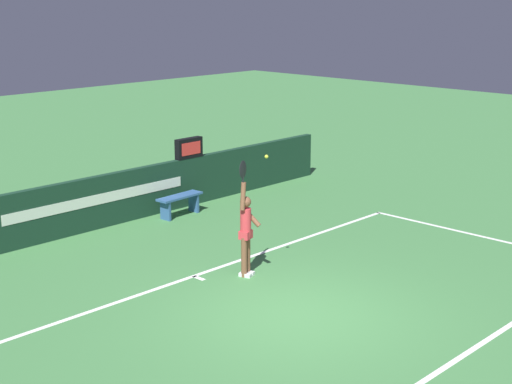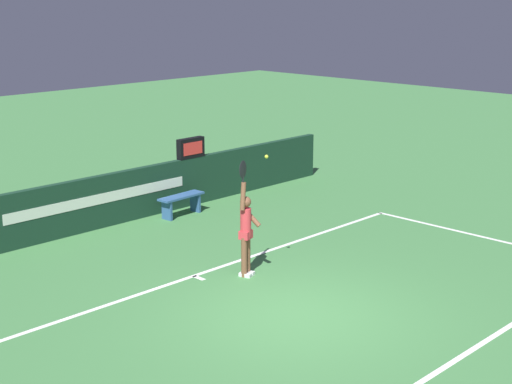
# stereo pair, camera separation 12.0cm
# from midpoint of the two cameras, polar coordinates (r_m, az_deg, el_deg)

# --- Properties ---
(ground_plane) EXTENTS (60.00, 60.00, 0.00)m
(ground_plane) POSITION_cam_midpoint_polar(r_m,az_deg,el_deg) (13.32, 3.41, -9.03)
(ground_plane) COLOR #428045
(court_lines) EXTENTS (12.40, 5.56, 0.00)m
(court_lines) POSITION_cam_midpoint_polar(r_m,az_deg,el_deg) (13.31, 3.46, -9.04)
(court_lines) COLOR white
(court_lines) RESTS_ON ground
(back_wall) EXTENTS (16.22, 0.17, 1.23)m
(back_wall) POSITION_cam_midpoint_polar(r_m,az_deg,el_deg) (17.92, -12.79, -1.07)
(back_wall) COLOR #163626
(back_wall) RESTS_ON ground
(speed_display) EXTENTS (0.79, 0.19, 0.51)m
(speed_display) POSITION_cam_midpoint_polar(r_m,az_deg,el_deg) (19.70, -4.65, 3.25)
(speed_display) COLOR black
(speed_display) RESTS_ON back_wall
(tennis_player) EXTENTS (0.48, 0.42, 2.30)m
(tennis_player) POSITION_cam_midpoint_polar(r_m,az_deg,el_deg) (14.76, -0.52, -2.72)
(tennis_player) COLOR brown
(tennis_player) RESTS_ON ground
(tennis_ball) EXTENTS (0.07, 0.07, 0.07)m
(tennis_ball) POSITION_cam_midpoint_polar(r_m,az_deg,el_deg) (14.37, 1.02, 2.61)
(tennis_ball) COLOR #D1DD36
(courtside_bench_near) EXTENTS (1.27, 0.43, 0.52)m
(courtside_bench_near) POSITION_cam_midpoint_polar(r_m,az_deg,el_deg) (18.98, -5.32, -0.64)
(courtside_bench_near) COLOR #325A93
(courtside_bench_near) RESTS_ON ground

